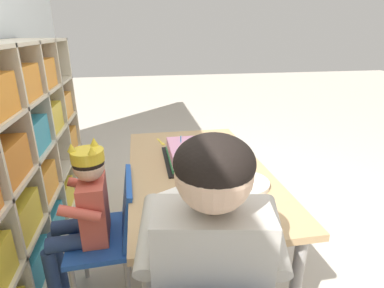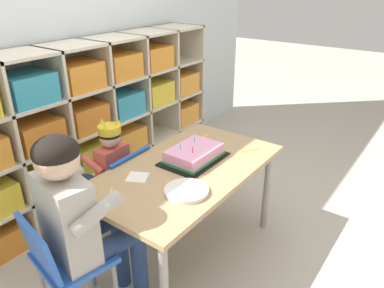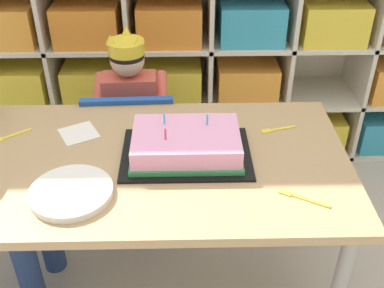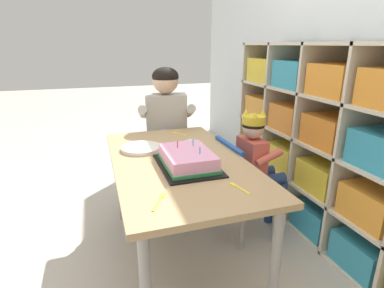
% 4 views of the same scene
% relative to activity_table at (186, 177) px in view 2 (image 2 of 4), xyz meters
% --- Properties ---
extents(ground, '(16.00, 16.00, 0.00)m').
position_rel_activity_table_xyz_m(ground, '(0.00, 0.00, -0.56)').
color(ground, '#BCB2A3').
extents(classroom_back_wall, '(5.23, 0.10, 2.63)m').
position_rel_activity_table_xyz_m(classroom_back_wall, '(0.00, 1.24, 0.75)').
color(classroom_back_wall, silver).
rests_on(classroom_back_wall, ground).
extents(storage_cubby_shelf, '(2.28, 0.37, 1.22)m').
position_rel_activity_table_xyz_m(storage_cubby_shelf, '(0.18, 0.99, 0.01)').
color(storage_cubby_shelf, beige).
rests_on(storage_cubby_shelf, ground).
extents(activity_table, '(1.20, 0.68, 0.63)m').
position_rel_activity_table_xyz_m(activity_table, '(0.00, 0.00, 0.00)').
color(activity_table, tan).
rests_on(activity_table, ground).
extents(classroom_chair_blue, '(0.38, 0.32, 0.65)m').
position_rel_activity_table_xyz_m(classroom_chair_blue, '(-0.11, 0.44, -0.17)').
color(classroom_chair_blue, '#1E4CA8').
rests_on(classroom_chair_blue, ground).
extents(child_with_crown, '(0.30, 0.31, 0.84)m').
position_rel_activity_table_xyz_m(child_with_crown, '(-0.12, 0.55, -0.04)').
color(child_with_crown, '#D15647').
rests_on(child_with_crown, ground).
extents(classroom_chair_adult_side, '(0.38, 0.39, 0.69)m').
position_rel_activity_table_xyz_m(classroom_chair_adult_side, '(-0.78, 0.12, -0.12)').
color(classroom_chair_adult_side, blue).
rests_on(classroom_chair_adult_side, ground).
extents(adult_helper_seated, '(0.46, 0.44, 1.06)m').
position_rel_activity_table_xyz_m(adult_helper_seated, '(-0.67, 0.10, 0.10)').
color(adult_helper_seated, '#B2ADA3').
rests_on(adult_helper_seated, ground).
extents(birthday_cake_on_tray, '(0.40, 0.28, 0.12)m').
position_rel_activity_table_xyz_m(birthday_cake_on_tray, '(0.10, 0.02, 0.10)').
color(birthday_cake_on_tray, black).
rests_on(birthday_cake_on_tray, activity_table).
extents(paper_plate_stack, '(0.23, 0.23, 0.02)m').
position_rel_activity_table_xyz_m(paper_plate_stack, '(-0.22, -0.16, 0.08)').
color(paper_plate_stack, white).
rests_on(paper_plate_stack, activity_table).
extents(paper_napkin_square, '(0.15, 0.15, 0.00)m').
position_rel_activity_table_xyz_m(paper_napkin_square, '(-0.25, 0.15, 0.07)').
color(paper_napkin_square, white).
rests_on(paper_napkin_square, activity_table).
extents(fork_scattered_mid_table, '(0.13, 0.08, 0.00)m').
position_rel_activity_table_xyz_m(fork_scattered_mid_table, '(0.41, -0.19, 0.07)').
color(fork_scattered_mid_table, yellow).
rests_on(fork_scattered_mid_table, activity_table).
extents(fork_near_child_seat, '(0.11, 0.09, 0.00)m').
position_rel_activity_table_xyz_m(fork_near_child_seat, '(-0.47, 0.13, 0.07)').
color(fork_near_child_seat, yellow).
rests_on(fork_near_child_seat, activity_table).
extents(fork_beside_plate_stack, '(0.12, 0.05, 0.00)m').
position_rel_activity_table_xyz_m(fork_beside_plate_stack, '(0.40, 0.15, 0.07)').
color(fork_beside_plate_stack, yellow).
rests_on(fork_beside_plate_stack, activity_table).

